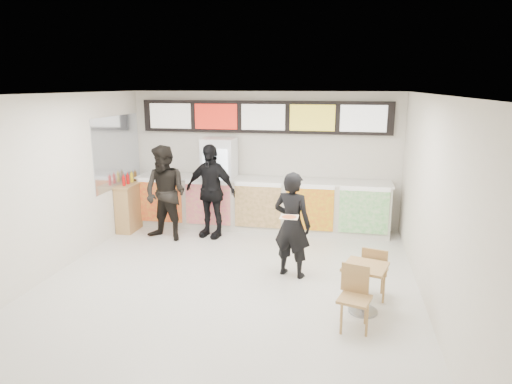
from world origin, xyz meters
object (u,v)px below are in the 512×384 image
(customer_left, at_px, (165,193))
(cafe_table, at_px, (365,280))
(condiment_ledge, at_px, (131,206))
(service_counter, at_px, (261,204))
(customer_mid, at_px, (210,191))
(drinks_fridge, at_px, (220,183))
(customer_main, at_px, (292,225))

(customer_left, height_order, cafe_table, customer_left)
(cafe_table, distance_m, condiment_ledge, 5.74)
(service_counter, distance_m, customer_mid, 1.23)
(drinks_fridge, height_order, customer_left, drinks_fridge)
(cafe_table, relative_size, condiment_ledge, 1.19)
(customer_mid, xyz_separation_m, condiment_ledge, (-1.87, 0.13, -0.45))
(drinks_fridge, bearing_deg, customer_left, -128.44)
(cafe_table, bearing_deg, customer_main, 152.33)
(service_counter, xyz_separation_m, customer_main, (0.96, -2.40, 0.31))
(drinks_fridge, distance_m, condiment_ledge, 2.02)
(customer_left, bearing_deg, condiment_ledge, 168.47)
(customer_mid, bearing_deg, customer_main, -27.68)
(drinks_fridge, relative_size, condiment_ledge, 1.62)
(customer_mid, height_order, condiment_ledge, customer_mid)
(customer_left, xyz_separation_m, condiment_ledge, (-1.04, 0.51, -0.45))
(drinks_fridge, bearing_deg, customer_main, -51.96)
(condiment_ledge, bearing_deg, customer_mid, -4.07)
(drinks_fridge, height_order, customer_main, drinks_fridge)
(service_counter, bearing_deg, cafe_table, -58.99)
(drinks_fridge, height_order, condiment_ledge, drinks_fridge)
(condiment_ledge, bearing_deg, customer_main, -26.22)
(drinks_fridge, distance_m, customer_mid, 0.69)
(customer_mid, height_order, cafe_table, customer_mid)
(customer_main, relative_size, cafe_table, 1.20)
(drinks_fridge, bearing_deg, cafe_table, -49.15)
(drinks_fridge, relative_size, customer_left, 1.02)
(service_counter, height_order, customer_mid, customer_mid)
(service_counter, bearing_deg, customer_main, -68.26)
(service_counter, height_order, condiment_ledge, condiment_ledge)
(cafe_table, height_order, condiment_ledge, condiment_ledge)
(condiment_ledge, bearing_deg, customer_left, -26.24)
(service_counter, bearing_deg, customer_mid, -144.56)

